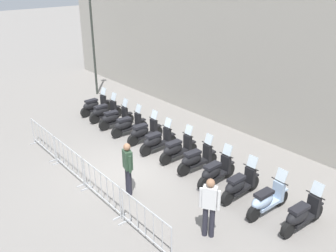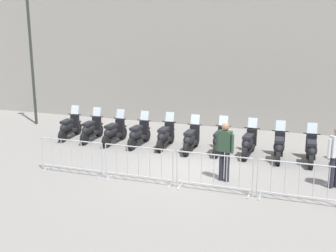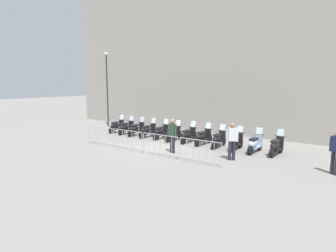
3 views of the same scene
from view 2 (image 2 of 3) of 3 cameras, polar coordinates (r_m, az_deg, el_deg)
The scene contains 18 objects.
ground_plane at distance 13.17m, azimuth 3.16°, elevation -5.86°, with size 120.00×120.00×0.00m, color gray.
motorcycle_0 at distance 16.93m, azimuth -13.45°, elevation -0.19°, with size 0.56×1.73×1.24m.
motorcycle_1 at distance 16.37m, azimuth -10.56°, elevation -0.51°, with size 0.57×1.73×1.24m.
motorcycle_2 at distance 15.86m, azimuth -7.49°, elevation -0.85°, with size 0.67×1.72×1.24m.
motorcycle_3 at distance 15.45m, azimuth -4.10°, elevation -1.16°, with size 0.66×1.72×1.24m.
motorcycle_4 at distance 15.17m, azimuth -0.41°, elevation -1.40°, with size 0.59×1.72×1.24m.
motorcycle_5 at distance 14.77m, azimuth 3.15°, elevation -1.84°, with size 0.61×1.72×1.24m.
motorcycle_6 at distance 14.67m, azimuth 7.12°, elevation -2.03°, with size 0.61×1.72×1.24m.
motorcycle_7 at distance 14.50m, azimuth 11.03°, elevation -2.37°, with size 0.67×1.72×1.24m.
motorcycle_8 at distance 14.29m, azimuth 15.03°, elevation -2.82°, with size 0.56×1.73×1.24m.
motorcycle_9 at distance 14.25m, azimuth 19.09°, elevation -3.17°, with size 0.58×1.73×1.24m.
barrier_segment_0 at distance 12.89m, azimuth -13.10°, elevation -4.18°, with size 2.09×0.69×1.07m.
barrier_segment_1 at distance 11.90m, azimuth -4.06°, elevation -5.34°, with size 2.09×0.69×1.07m.
barrier_segment_2 at distance 11.27m, azimuth 6.33°, elevation -6.50°, with size 2.09×0.69×1.07m.
barrier_segment_3 at distance 11.04m, azimuth 17.59°, elevation -7.51°, with size 2.09×0.69×1.07m.
street_lamp at distance 19.49m, azimuth -18.40°, elevation 10.65°, with size 0.36×0.36×6.01m.
officer_near_row_end at distance 11.95m, azimuth 7.82°, elevation -3.07°, with size 0.51×0.34×1.73m.
officer_mid_plaza at distance 12.24m, azimuth 22.13°, elevation -3.57°, with size 0.50×0.36×1.73m.
Camera 2 is at (1.77, -12.29, 4.38)m, focal length 44.31 mm.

